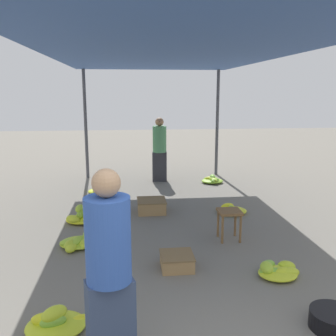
{
  "coord_description": "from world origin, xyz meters",
  "views": [
    {
      "loc": [
        -0.65,
        -2.16,
        2.2
      ],
      "look_at": [
        0.0,
        3.86,
        0.97
      ],
      "focal_mm": 40.0,
      "sensor_mm": 36.0,
      "label": 1
    }
  ],
  "objects": [
    {
      "name": "banana_pile_right_1",
      "position": [
        1.4,
        6.62,
        0.08
      ],
      "size": [
        0.53,
        0.53,
        0.21
      ],
      "color": "#8CBC33",
      "rests_on": "ground"
    },
    {
      "name": "banana_pile_left_3",
      "position": [
        -1.49,
        4.08,
        0.09
      ],
      "size": [
        0.55,
        0.51,
        0.3
      ],
      "color": "#8EBD33",
      "rests_on": "ground"
    },
    {
      "name": "canopy_post_back_left",
      "position": [
        -1.72,
        7.59,
        1.38
      ],
      "size": [
        0.08,
        0.08,
        2.77
      ],
      "primitive_type": "cylinder",
      "color": "#4C4C51",
      "rests_on": "ground"
    },
    {
      "name": "shopper_walking_mid",
      "position": [
        0.13,
        6.98,
        0.82
      ],
      "size": [
        0.37,
        0.37,
        1.59
      ],
      "color": "#2D2D33",
      "rests_on": "ground"
    },
    {
      "name": "canopy_post_back_right",
      "position": [
        1.72,
        7.59,
        1.38
      ],
      "size": [
        0.08,
        0.08,
        2.77
      ],
      "primitive_type": "cylinder",
      "color": "#4C4C51",
      "rests_on": "ground"
    },
    {
      "name": "basin_black",
      "position": [
        1.25,
        0.83,
        0.09
      ],
      "size": [
        0.45,
        0.45,
        0.17
      ],
      "color": "black",
      "rests_on": "ground"
    },
    {
      "name": "stool",
      "position": [
        0.84,
        3.07,
        0.37
      ],
      "size": [
        0.34,
        0.34,
        0.46
      ],
      "color": "brown",
      "rests_on": "ground"
    },
    {
      "name": "crate_mid",
      "position": [
        -0.06,
        2.22,
        0.09
      ],
      "size": [
        0.42,
        0.42,
        0.19
      ],
      "color": "#9E7A4C",
      "rests_on": "ground"
    },
    {
      "name": "canopy_tarp",
      "position": [
        0.0,
        3.94,
        2.79
      ],
      "size": [
        3.83,
        7.69,
        0.04
      ],
      "primitive_type": "cube",
      "color": "#33569E",
      "rests_on": "canopy_post_front_left"
    },
    {
      "name": "banana_pile_left_1",
      "position": [
        -1.36,
        1.08,
        0.08
      ],
      "size": [
        0.6,
        0.49,
        0.24
      ],
      "color": "#7EB735",
      "rests_on": "ground"
    },
    {
      "name": "banana_pile_right_0",
      "position": [
        1.13,
        1.87,
        0.07
      ],
      "size": [
        0.53,
        0.5,
        0.19
      ],
      "color": "#7AB536",
      "rests_on": "ground"
    },
    {
      "name": "vendor_foreground",
      "position": [
        -0.82,
        0.54,
        0.86
      ],
      "size": [
        0.44,
        0.44,
        1.66
      ],
      "color": "#384766",
      "rests_on": "ground"
    },
    {
      "name": "banana_pile_left_2",
      "position": [
        -1.28,
        5.95,
        0.09
      ],
      "size": [
        0.55,
        0.48,
        0.28
      ],
      "color": "#9DC330",
      "rests_on": "ground"
    },
    {
      "name": "banana_pile_right_2",
      "position": [
        1.22,
        4.29,
        0.06
      ],
      "size": [
        0.55,
        0.61,
        0.15
      ],
      "color": "#B4CC2C",
      "rests_on": "ground"
    },
    {
      "name": "banana_pile_left_0",
      "position": [
        -1.38,
        3.04,
        0.07
      ],
      "size": [
        0.56,
        0.7,
        0.16
      ],
      "color": "#B1CB2C",
      "rests_on": "ground"
    },
    {
      "name": "crate_near",
      "position": [
        -0.24,
        4.52,
        0.12
      ],
      "size": [
        0.53,
        0.53,
        0.24
      ],
      "color": "#9E7A4C",
      "rests_on": "ground"
    }
  ]
}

